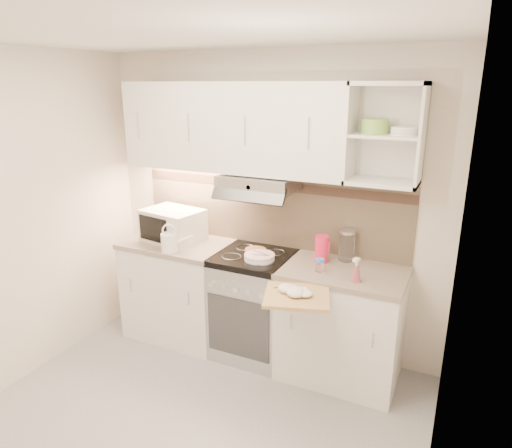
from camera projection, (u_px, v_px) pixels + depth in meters
name	position (u px, v px, depth m)	size (l,w,h in m)	color
ground	(183.00, 435.00, 3.03)	(3.00, 3.00, 0.00)	#99999C
room_shell	(204.00, 184.00, 2.87)	(3.04, 2.84, 2.52)	beige
base_cabinet_left	(180.00, 290.00, 4.16)	(0.90, 0.60, 0.86)	white
worktop_left	(177.00, 244.00, 4.03)	(0.92, 0.62, 0.04)	gray
base_cabinet_right	(341.00, 326.00, 3.54)	(0.90, 0.60, 0.86)	white
worktop_right	(344.00, 272.00, 3.41)	(0.92, 0.62, 0.04)	gray
electric_range	(254.00, 304.00, 3.85)	(0.60, 0.60, 0.90)	#B7B7BC
microwave	(173.00, 225.00, 4.02)	(0.55, 0.44, 0.28)	silver
watering_can	(171.00, 241.00, 3.77)	(0.27, 0.15, 0.24)	white
plate_stack	(260.00, 257.00, 3.60)	(0.24, 0.24, 0.05)	white
bread_loaf	(255.00, 252.00, 3.72)	(0.17, 0.17, 0.04)	olive
pink_pitcher	(322.00, 249.00, 3.53)	(0.11, 0.11, 0.21)	#DF1C43
glass_jar	(347.00, 245.00, 3.56)	(0.13, 0.13, 0.25)	silver
spice_jar	(320.00, 265.00, 3.37)	(0.07, 0.07, 0.10)	silver
spray_bottle	(356.00, 272.00, 3.19)	(0.07, 0.07, 0.19)	pink
cutting_board	(297.00, 296.00, 3.05)	(0.43, 0.39, 0.02)	tan
dish_towel	(295.00, 290.00, 3.04)	(0.24, 0.20, 0.06)	white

